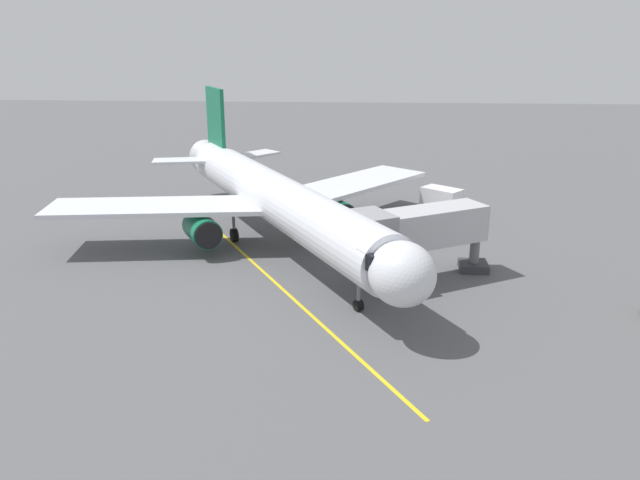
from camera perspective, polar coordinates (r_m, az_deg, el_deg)
The scene contains 6 objects.
ground_plane at distance 53.21m, azimuth -3.70°, elevation 0.19°, with size 220.00×220.00×0.00m, color #565659.
apron_lead_in_line at distance 45.32m, azimuth -4.91°, elevation -3.11°, with size 0.24×40.00×0.01m, color yellow.
airplane at distance 50.00m, azimuth -4.14°, elevation 3.77°, with size 30.96×36.71×11.50m.
jet_bridge at distance 42.86m, azimuth 8.24°, elevation 0.81°, with size 10.84×7.65×5.40m.
ground_crew_marshaller at distance 41.38m, azimuth 6.76°, elevation -4.00°, with size 0.28×0.42×1.71m.
box_truck_near_nose at distance 60.35m, azimuth 11.29°, elevation 3.43°, with size 4.80×4.41×2.62m.
Camera 1 is at (-6.72, 50.15, 16.48)m, focal length 35.25 mm.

